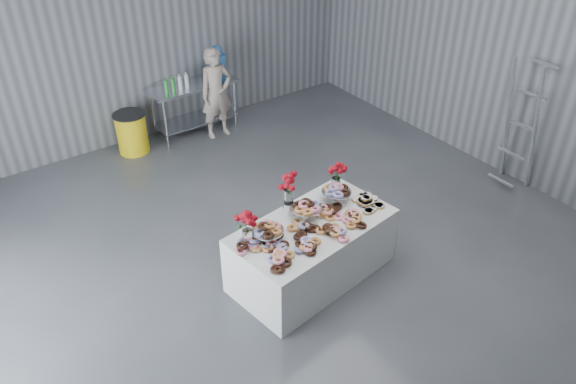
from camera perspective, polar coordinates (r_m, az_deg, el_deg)
name	(u,v)px	position (r m, az deg, el deg)	size (l,w,h in m)	color
ground	(303,281)	(6.76, 1.54, -9.03)	(9.00, 9.00, 0.00)	#3C3E44
room_walls	(279,75)	(5.22, -0.94, 11.84)	(8.04, 9.04, 4.02)	slate
display_table	(312,250)	(6.60, 2.46, -5.92)	(1.90, 1.00, 0.75)	silver
prep_table	(194,99)	(9.71, -9.55, 9.26)	(1.50, 0.60, 0.90)	silver
donut_mounds	(316,224)	(6.31, 2.83, -3.23)	(1.80, 0.80, 0.09)	#C48048
cake_stand_left	(268,229)	(6.07, -2.09, -3.82)	(0.36, 0.36, 0.17)	silver
cake_stand_mid	(307,207)	(6.40, 1.93, -1.56)	(0.36, 0.36, 0.17)	silver
cake_stand_right	(337,191)	(6.70, 4.96, 0.15)	(0.36, 0.36, 0.17)	silver
danish_pile	(366,200)	(6.72, 7.96, -0.84)	(0.48, 0.48, 0.11)	white
bouquet_left	(247,221)	(5.93, -4.21, -3.00)	(0.26, 0.26, 0.42)	white
bouquet_right	(337,170)	(6.79, 4.95, 2.24)	(0.26, 0.26, 0.42)	white
bouquet_center	(289,186)	(6.32, 0.05, 0.61)	(0.26, 0.26, 0.57)	silver
water_jug	(217,63)	(9.71, -7.18, 12.88)	(0.28, 0.28, 0.55)	#438DE5
drink_bottles	(176,83)	(9.34, -11.27, 10.85)	(0.54, 0.08, 0.27)	#268C33
person	(216,93)	(9.52, -7.28, 9.92)	(0.56, 0.37, 1.53)	#CC8C93
trash_barrel	(132,133)	(9.45, -15.58, 5.82)	(0.52, 0.52, 0.67)	yellow
stepladder	(521,125)	(8.58, 22.60, 6.31)	(0.24, 0.49, 1.98)	silver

